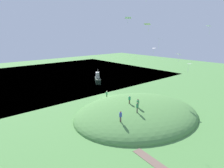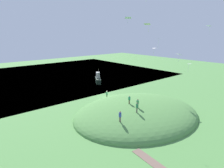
{
  "view_description": "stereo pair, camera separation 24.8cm",
  "coord_description": "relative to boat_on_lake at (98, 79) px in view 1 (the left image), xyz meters",
  "views": [
    {
      "loc": [
        34.57,
        -28.9,
        15.16
      ],
      "look_at": [
        3.97,
        -2.5,
        4.64
      ],
      "focal_mm": 31.39,
      "sensor_mm": 36.0,
      "label": 1
    },
    {
      "loc": [
        34.73,
        -28.71,
        15.16
      ],
      "look_at": [
        3.97,
        -2.5,
        4.64
      ],
      "focal_mm": 31.39,
      "sensor_mm": 36.0,
      "label": 2
    }
  ],
  "objects": [
    {
      "name": "kite_5",
      "position": [
        29.68,
        6.73,
        15.47
      ],
      "size": [
        1.16,
        1.01,
        1.74
      ],
      "color": "white"
    },
    {
      "name": "person_on_hilltop",
      "position": [
        27.92,
        -12.49,
        2.22
      ],
      "size": [
        0.53,
        0.53,
        1.79
      ],
      "rotation": [
        0.0,
        0.0,
        4.1
      ],
      "color": "#5B534A",
      "rests_on": "grass_hill"
    },
    {
      "name": "lake_water",
      "position": [
        -19.6,
        -6.95,
        -1.28
      ],
      "size": [
        59.72,
        80.0,
        0.4
      ],
      "primitive_type": "cube",
      "color": "teal",
      "rests_on": "ground_plane"
    },
    {
      "name": "boat_on_lake",
      "position": [
        0.0,
        0.0,
        0.0
      ],
      "size": [
        5.24,
        4.06,
        4.58
      ],
      "rotation": [
        0.0,
        0.0,
        2.58
      ],
      "color": "black",
      "rests_on": "lake_water"
    },
    {
      "name": "kite_7",
      "position": [
        30.4,
        -10.83,
        13.17
      ],
      "size": [
        0.64,
        0.79,
        1.57
      ],
      "color": "white"
    },
    {
      "name": "kite_4",
      "position": [
        29.47,
        0.7,
        8.09
      ],
      "size": [
        0.84,
        0.86,
        1.78
      ],
      "color": "white"
    },
    {
      "name": "person_near_shore",
      "position": [
        28.11,
        -16.51,
        1.78
      ],
      "size": [
        0.44,
        0.44,
        1.73
      ],
      "rotation": [
        0.0,
        0.0,
        0.03
      ],
      "color": "brown",
      "rests_on": "grass_hill"
    },
    {
      "name": "kite_1",
      "position": [
        28.38,
        -1.56,
        10.13
      ],
      "size": [
        1.38,
        1.24,
        1.56
      ],
      "color": "silver"
    },
    {
      "name": "grass_hill",
      "position": [
        25.01,
        -9.2,
        -1.08
      ],
      "size": [
        21.24,
        25.29,
        4.67
      ],
      "primitive_type": "ellipsoid",
      "color": "#518843",
      "rests_on": "ground_plane"
    },
    {
      "name": "person_watching_kites",
      "position": [
        13.94,
        -7.69,
        0.09
      ],
      "size": [
        0.58,
        0.58,
        1.85
      ],
      "rotation": [
        0.0,
        0.0,
        0.79
      ],
      "color": "#2F3229",
      "rests_on": "ground_plane"
    },
    {
      "name": "kite_6",
      "position": [
        20.31,
        1.19,
        10.65
      ],
      "size": [
        1.09,
        0.94,
        1.71
      ],
      "color": "silver"
    },
    {
      "name": "person_with_child",
      "position": [
        26.68,
        -10.94,
        2.18
      ],
      "size": [
        0.52,
        0.52,
        1.58
      ],
      "rotation": [
        0.0,
        0.0,
        1.44
      ],
      "color": "#302E31",
      "rests_on": "grass_hill"
    },
    {
      "name": "person_walking_path",
      "position": [
        24.36,
        -10.69,
        2.21
      ],
      "size": [
        0.44,
        0.44,
        1.58
      ],
      "rotation": [
        0.0,
        0.0,
        1.6
      ],
      "color": "brown",
      "rests_on": "grass_hill"
    },
    {
      "name": "kite_2",
      "position": [
        20.53,
        -7.63,
        16.93
      ],
      "size": [
        1.38,
        1.42,
        1.32
      ],
      "color": "white"
    },
    {
      "name": "kite_3",
      "position": [
        24.47,
        -6.58,
        15.65
      ],
      "size": [
        1.34,
        1.16,
        1.58
      ],
      "color": "silver"
    },
    {
      "name": "ground_plane",
      "position": [
        13.93,
        -6.95,
        -1.08
      ],
      "size": [
        160.0,
        160.0,
        0.0
      ],
      "primitive_type": "plane",
      "color": "#528B45"
    }
  ]
}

